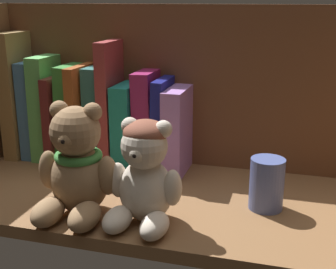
{
  "coord_description": "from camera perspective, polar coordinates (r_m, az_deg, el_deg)",
  "views": [
    {
      "loc": [
        16.95,
        -66.17,
        33.58
      ],
      "look_at": [
        -1.82,
        0.0,
        12.66
      ],
      "focal_mm": 48.69,
      "sensor_mm": 36.0,
      "label": 1
    }
  ],
  "objects": [
    {
      "name": "shelf_board",
      "position": [
        0.76,
        1.34,
        -8.59
      ],
      "size": [
        79.32,
        31.84,
        2.0
      ],
      "primitive_type": "cube",
      "color": "brown",
      "rests_on": "ground"
    },
    {
      "name": "shelf_back_panel",
      "position": [
        0.86,
        4.18,
        5.2
      ],
      "size": [
        81.72,
        1.2,
        32.28
      ],
      "primitive_type": "cube",
      "color": "brown",
      "rests_on": "ground"
    },
    {
      "name": "book_0",
      "position": [
        0.98,
        -17.91,
        4.82
      ],
      "size": [
        3.05,
        11.41,
        24.98
      ],
      "primitive_type": "cube",
      "color": "olive",
      "rests_on": "shelf_board"
    },
    {
      "name": "book_1",
      "position": [
        0.97,
        -16.24,
        3.13
      ],
      "size": [
        2.43,
        9.73,
        19.37
      ],
      "primitive_type": "cube",
      "color": "teal",
      "rests_on": "shelf_board"
    },
    {
      "name": "book_2",
      "position": [
        0.95,
        -14.64,
        3.38
      ],
      "size": [
        3.5,
        10.8,
        20.62
      ],
      "primitive_type": "cube",
      "rotation": [
        0.0,
        0.01,
        0.0
      ],
      "color": "#5DB65B",
      "rests_on": "shelf_board"
    },
    {
      "name": "book_3",
      "position": [
        0.94,
        -13.08,
        2.2
      ],
      "size": [
        1.85,
        13.14,
        16.9
      ],
      "primitive_type": "cube",
      "rotation": [
        0.0,
        0.01,
        0.0
      ],
      "color": "maroon",
      "rests_on": "shelf_board"
    },
    {
      "name": "book_4",
      "position": [
        0.92,
        -11.62,
        2.75
      ],
      "size": [
        3.82,
        11.15,
        19.16
      ],
      "primitive_type": "cube",
      "rotation": [
        0.0,
        0.04,
        0.0
      ],
      "color": "#358134",
      "rests_on": "shelf_board"
    },
    {
      "name": "book_5",
      "position": [
        0.91,
        -10.06,
        2.7
      ],
      "size": [
        1.83,
        14.76,
        19.23
      ],
      "primitive_type": "cube",
      "color": "#984B1F",
      "rests_on": "shelf_board"
    },
    {
      "name": "book_6",
      "position": [
        0.9,
        -8.45,
        2.51
      ],
      "size": [
        3.35,
        10.09,
        19.02
      ],
      "primitive_type": "cube",
      "rotation": [
        0.0,
        0.01,
        0.0
      ],
      "color": "#2B615A",
      "rests_on": "shelf_board"
    },
    {
      "name": "book_7",
      "position": [
        0.88,
        -6.75,
        3.93
      ],
      "size": [
        2.17,
        12.43,
        23.85
      ],
      "primitive_type": "cube",
      "color": "maroon",
      "rests_on": "shelf_board"
    },
    {
      "name": "book_8",
      "position": [
        0.88,
        -4.74,
        1.33
      ],
      "size": [
        3.56,
        12.31,
        16.02
      ],
      "primitive_type": "cube",
      "color": "#1A7A6F",
      "rests_on": "shelf_board"
    },
    {
      "name": "book_9",
      "position": [
        0.86,
        -2.39,
        1.93
      ],
      "size": [
        3.88,
        10.12,
        18.56
      ],
      "primitive_type": "cube",
      "rotation": [
        0.0,
        -0.03,
        0.0
      ],
      "color": "#901E55",
      "rests_on": "shelf_board"
    },
    {
      "name": "book_10",
      "position": [
        0.86,
        -0.46,
        1.43
      ],
      "size": [
        2.52,
        12.25,
        17.43
      ],
      "primitive_type": "cube",
      "rotation": [
        0.0,
        0.03,
        0.0
      ],
      "color": "navy",
      "rests_on": "shelf_board"
    },
    {
      "name": "book_11",
      "position": [
        0.85,
        1.54,
        0.8
      ],
      "size": [
        3.52,
        14.45,
        15.88
      ],
      "primitive_type": "cube",
      "color": "#A471BC",
      "rests_on": "shelf_board"
    },
    {
      "name": "teddy_bear_larger",
      "position": [
        0.68,
        -11.38,
        -4.17
      ],
      "size": [
        12.48,
        12.62,
        17.18
      ],
      "color": "#93704C",
      "rests_on": "shelf_board"
    },
    {
      "name": "teddy_bear_smaller",
      "position": [
        0.65,
        -3.02,
        -5.09
      ],
      "size": [
        11.25,
        11.46,
        15.38
      ],
      "color": "beige",
      "rests_on": "shelf_board"
    },
    {
      "name": "pillar_candle",
      "position": [
        0.72,
        12.26,
        -6.0
      ],
      "size": [
        5.25,
        5.25,
        8.11
      ],
      "primitive_type": "cylinder",
      "color": "#4C5B99",
      "rests_on": "shelf_board"
    }
  ]
}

